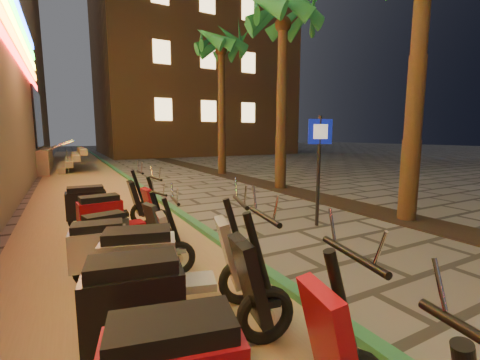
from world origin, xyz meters
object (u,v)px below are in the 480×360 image
scooter_5 (170,303)px  scooter_10 (101,205)px  scooter_9 (115,215)px  pedestrian_sign (319,156)px  scooter_8 (120,233)px  scooter_7 (119,249)px  scooter_6 (166,265)px

scooter_5 → scooter_10: size_ratio=1.06×
scooter_9 → pedestrian_sign: bearing=-18.7°
scooter_8 → pedestrian_sign: bearing=-13.1°
scooter_8 → scooter_7: bearing=-112.5°
scooter_8 → scooter_10: (-0.09, 1.88, 0.08)m
scooter_7 → scooter_9: 1.77m
scooter_7 → scooter_8: bearing=88.9°
scooter_7 → scooter_6: bearing=-63.1°
scooter_7 → scooter_8: (0.12, 0.82, -0.04)m
scooter_6 → scooter_8: size_ratio=1.22×
scooter_6 → scooter_10: bearing=110.8°
scooter_7 → scooter_5: bearing=-77.7°
scooter_7 → scooter_9: size_ratio=0.95×
scooter_10 → scooter_6: bearing=-83.8°
scooter_6 → scooter_8: (-0.22, 1.78, -0.10)m
pedestrian_sign → scooter_7: pedestrian_sign is taller
scooter_10 → pedestrian_sign: bearing=-22.3°
scooter_5 → scooter_9: size_ratio=1.10×
scooter_5 → scooter_7: 1.77m
scooter_6 → scooter_10: 3.67m
pedestrian_sign → scooter_7: (-4.16, -0.89, -1.03)m
scooter_5 → scooter_8: scooter_5 is taller
scooter_5 → scooter_8: (-0.04, 2.58, -0.11)m
scooter_9 → scooter_6: bearing=-93.0°
scooter_9 → scooter_7: bearing=-102.3°
pedestrian_sign → scooter_10: size_ratio=1.36×
scooter_5 → scooter_7: (-0.16, 1.76, -0.07)m
pedestrian_sign → scooter_7: 4.37m
scooter_5 → scooter_7: size_ratio=1.15×
scooter_9 → scooter_10: bearing=93.1°
scooter_7 → scooter_10: scooter_10 is taller
scooter_8 → scooter_10: bearing=78.7°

